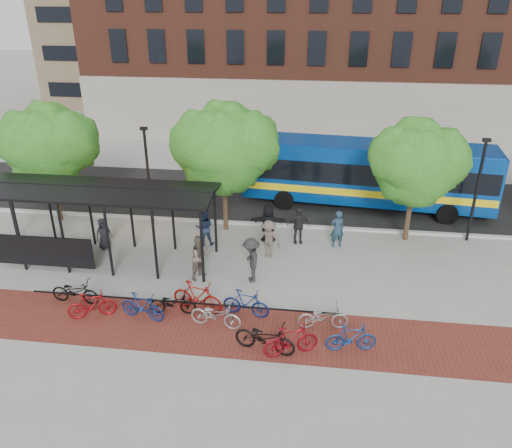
# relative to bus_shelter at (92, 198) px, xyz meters

# --- Properties ---
(ground) EXTENTS (160.00, 160.00, 0.00)m
(ground) POSITION_rel_bus_shelter_xyz_m (8.13, 0.48, -3.00)
(ground) COLOR #9E9E99
(ground) RESTS_ON ground
(asphalt_street) EXTENTS (160.00, 8.00, 0.01)m
(asphalt_street) POSITION_rel_bus_shelter_xyz_m (8.13, 8.48, -2.99)
(asphalt_street) COLOR black
(asphalt_street) RESTS_ON ground
(curb) EXTENTS (160.00, 0.25, 0.12)m
(curb) POSITION_rel_bus_shelter_xyz_m (8.13, 4.48, -2.94)
(curb) COLOR #B7B7B2
(curb) RESTS_ON ground
(brick_strip) EXTENTS (24.00, 3.00, 0.01)m
(brick_strip) POSITION_rel_bus_shelter_xyz_m (6.13, -4.52, -3.00)
(brick_strip) COLOR maroon
(brick_strip) RESTS_ON ground
(bike_rack_rail) EXTENTS (12.00, 0.05, 0.95)m
(bike_rack_rail) POSITION_rel_bus_shelter_xyz_m (4.83, -3.62, -3.00)
(bike_rack_rail) COLOR black
(bike_rack_rail) RESTS_ON ground
(building_brick) EXTENTS (55.00, 14.00, 20.00)m
(building_brick) POSITION_rel_bus_shelter_xyz_m (18.13, 26.48, 7.00)
(building_brick) COLOR brown
(building_brick) RESTS_ON ground
(bus_shelter) EXTENTS (10.60, 3.07, 3.60)m
(bus_shelter) POSITION_rel_bus_shelter_xyz_m (0.00, 0.00, 0.00)
(bus_shelter) COLOR black
(bus_shelter) RESTS_ON ground
(tree_a) EXTENTS (4.90, 4.00, 6.18)m
(tree_a) POSITION_rel_bus_shelter_xyz_m (-3.77, 3.83, 1.24)
(tree_a) COLOR #382619
(tree_a) RESTS_ON ground
(tree_b) EXTENTS (5.15, 4.20, 6.47)m
(tree_b) POSITION_rel_bus_shelter_xyz_m (5.23, 3.83, 1.46)
(tree_b) COLOR #382619
(tree_b) RESTS_ON ground
(tree_c) EXTENTS (4.66, 3.80, 5.92)m
(tree_c) POSITION_rel_bus_shelter_xyz_m (14.22, 3.83, 1.06)
(tree_c) COLOR #382619
(tree_c) RESTS_ON ground
(lamp_post_left) EXTENTS (0.35, 0.20, 5.12)m
(lamp_post_left) POSITION_rel_bus_shelter_xyz_m (1.13, 4.08, -0.25)
(lamp_post_left) COLOR black
(lamp_post_left) RESTS_ON ground
(lamp_post_right) EXTENTS (0.35, 0.20, 5.12)m
(lamp_post_right) POSITION_rel_bus_shelter_xyz_m (17.13, 4.08, -0.25)
(lamp_post_right) COLOR black
(lamp_post_right) RESTS_ON ground
(bus) EXTENTS (13.75, 4.22, 3.66)m
(bus) POSITION_rel_bus_shelter_xyz_m (12.34, 7.80, -0.90)
(bus) COLOR navy
(bus) RESTS_ON ground
(bike_0) EXTENTS (1.97, 0.76, 1.02)m
(bike_0) POSITION_rel_bus_shelter_xyz_m (0.50, -3.51, -2.49)
(bike_0) COLOR black
(bike_0) RESTS_ON ground
(bike_1) EXTENTS (1.84, 1.11, 1.07)m
(bike_1) POSITION_rel_bus_shelter_xyz_m (1.56, -4.35, -2.46)
(bike_1) COLOR maroon
(bike_1) RESTS_ON ground
(bike_3) EXTENTS (1.87, 0.89, 1.08)m
(bike_3) POSITION_rel_bus_shelter_xyz_m (3.47, -4.21, -2.46)
(bike_3) COLOR navy
(bike_3) RESTS_ON ground
(bike_4) EXTENTS (1.82, 0.76, 0.93)m
(bike_4) POSITION_rel_bus_shelter_xyz_m (4.48, -3.74, -2.53)
(bike_4) COLOR black
(bike_4) RESTS_ON ground
(bike_5) EXTENTS (2.14, 1.06, 1.24)m
(bike_5) POSITION_rel_bus_shelter_xyz_m (5.37, -3.42, -2.38)
(bike_5) COLOR maroon
(bike_5) RESTS_ON ground
(bike_6) EXTENTS (2.01, 0.95, 1.02)m
(bike_6) POSITION_rel_bus_shelter_xyz_m (6.27, -4.32, -2.49)
(bike_6) COLOR #9C9C9F
(bike_6) RESTS_ON ground
(bike_7) EXTENTS (1.88, 0.81, 1.09)m
(bike_7) POSITION_rel_bus_shelter_xyz_m (7.26, -3.51, -2.45)
(bike_7) COLOR navy
(bike_7) RESTS_ON ground
(bike_8) EXTENTS (2.24, 1.17, 1.12)m
(bike_8) POSITION_rel_bus_shelter_xyz_m (8.19, -5.46, -2.44)
(bike_8) COLOR black
(bike_8) RESTS_ON ground
(bike_9) EXTENTS (1.99, 1.22, 1.16)m
(bike_9) POSITION_rel_bus_shelter_xyz_m (9.07, -5.54, -2.42)
(bike_9) COLOR maroon
(bike_9) RESTS_ON ground
(bike_10) EXTENTS (1.90, 0.87, 0.96)m
(bike_10) POSITION_rel_bus_shelter_xyz_m (10.14, -3.91, -2.52)
(bike_10) COLOR #949497
(bike_10) RESTS_ON ground
(bike_11) EXTENTS (1.80, 0.77, 1.05)m
(bike_11) POSITION_rel_bus_shelter_xyz_m (11.09, -5.06, -2.47)
(bike_11) COLOR navy
(bike_11) RESTS_ON ground
(pedestrian_0) EXTENTS (0.87, 0.86, 1.52)m
(pedestrian_0) POSITION_rel_bus_shelter_xyz_m (-0.20, 0.99, -2.24)
(pedestrian_0) COLOR black
(pedestrian_0) RESTS_ON ground
(pedestrian_2) EXTENTS (0.98, 0.82, 1.81)m
(pedestrian_2) POSITION_rel_bus_shelter_xyz_m (4.44, 1.99, -2.10)
(pedestrian_2) COLOR #212F4E
(pedestrian_2) RESTS_ON ground
(pedestrian_3) EXTENTS (1.31, 0.95, 1.82)m
(pedestrian_3) POSITION_rel_bus_shelter_xyz_m (7.61, 1.15, -2.09)
(pedestrian_3) COLOR brown
(pedestrian_3) RESTS_ON ground
(pedestrian_4) EXTENTS (1.13, 0.62, 1.83)m
(pedestrian_4) POSITION_rel_bus_shelter_xyz_m (8.87, 2.75, -2.08)
(pedestrian_4) COLOR #252525
(pedestrian_4) RESTS_ON ground
(pedestrian_5) EXTENTS (1.79, 0.66, 1.90)m
(pedestrian_5) POSITION_rel_bus_shelter_xyz_m (7.42, 2.78, -2.05)
(pedestrian_5) COLOR black
(pedestrian_5) RESTS_ON ground
(pedestrian_7) EXTENTS (0.78, 0.64, 1.86)m
(pedestrian_7) POSITION_rel_bus_shelter_xyz_m (10.73, 2.58, -2.07)
(pedestrian_7) COLOR #20374B
(pedestrian_7) RESTS_ON ground
(pedestrian_8) EXTENTS (1.12, 1.19, 1.94)m
(pedestrian_8) POSITION_rel_bus_shelter_xyz_m (4.95, -1.02, -2.03)
(pedestrian_8) COLOR #64594A
(pedestrian_8) RESTS_ON ground
(pedestrian_9) EXTENTS (1.08, 1.44, 1.98)m
(pedestrian_9) POSITION_rel_bus_shelter_xyz_m (7.12, -1.02, -2.01)
(pedestrian_9) COLOR #272727
(pedestrian_9) RESTS_ON ground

